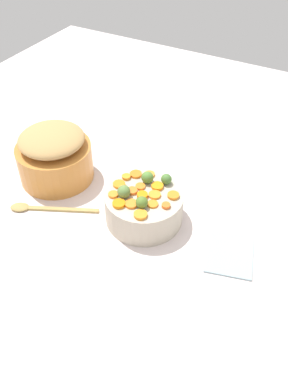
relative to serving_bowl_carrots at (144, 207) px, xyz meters
The scene contains 26 objects.
tabletop 0.07m from the serving_bowl_carrots, 49.63° to the left, with size 2.40×2.40×0.02m, color silver.
serving_bowl_carrots is the anchor object (origin of this frame).
metal_pot 0.36m from the serving_bowl_carrots, behind, with size 0.25×0.25×0.13m, color #C57D37.
stuffing_mound 0.38m from the serving_bowl_carrots, behind, with size 0.21×0.21×0.06m, color tan.
carrot_slice_0 0.06m from the serving_bowl_carrots, 87.87° to the right, with size 0.03×0.03×0.01m, color orange.
carrot_slice_1 0.11m from the serving_bowl_carrots, 154.76° to the left, with size 0.03×0.03×0.01m, color orange.
carrot_slice_2 0.07m from the serving_bowl_carrots, 72.37° to the left, with size 0.04×0.04×0.01m, color orange.
carrot_slice_3 0.06m from the serving_bowl_carrots, 19.15° to the left, with size 0.04×0.04×0.01m, color orange.
carrot_slice_4 0.10m from the serving_bowl_carrots, 119.26° to the right, with size 0.04×0.04×0.01m, color orange.
carrot_slice_5 0.10m from the serving_bowl_carrots, 10.77° to the right, with size 0.02×0.02×0.01m, color orange.
carrot_slice_6 0.10m from the serving_bowl_carrots, 148.44° to the right, with size 0.03×0.03×0.01m, color orange.
carrot_slice_7 0.08m from the serving_bowl_carrots, 100.63° to the right, with size 0.04×0.04×0.01m, color orange.
carrot_slice_8 0.06m from the serving_bowl_carrots, 136.94° to the left, with size 0.03×0.03×0.01m, color orange.
carrot_slice_9 0.07m from the serving_bowl_carrots, 169.30° to the right, with size 0.03×0.03×0.01m, color orange.
carrot_slice_10 0.11m from the serving_bowl_carrots, 134.69° to the left, with size 0.04×0.04×0.01m, color orange.
carrot_slice_11 0.10m from the serving_bowl_carrots, 23.01° to the left, with size 0.03×0.03×0.01m, color orange.
carrot_slice_12 0.10m from the serving_bowl_carrots, 107.90° to the left, with size 0.03×0.03×0.01m, color orange.
carrot_slice_13 0.10m from the serving_bowl_carrots, 67.41° to the right, with size 0.04×0.04×0.01m, color orange.
carrot_slice_14 0.10m from the serving_bowl_carrots, behind, with size 0.04×0.04×0.01m, color orange.
carrot_slice_15 0.07m from the serving_bowl_carrots, 31.80° to the right, with size 0.03×0.03×0.01m, color orange.
brussels_sprout_0 0.09m from the serving_bowl_carrots, 142.34° to the right, with size 0.04×0.04×0.04m, color #5E7F3D.
brussels_sprout_1 0.11m from the serving_bowl_carrots, 65.93° to the left, with size 0.03×0.03×0.03m, color #487533.
brussels_sprout_2 0.09m from the serving_bowl_carrots, 67.61° to the right, with size 0.04×0.04×0.04m, color #56772A.
brussels_sprout_3 0.09m from the serving_bowl_carrots, 108.48° to the left, with size 0.04×0.04×0.04m, color #548336.
wooden_spoon 0.34m from the serving_bowl_carrots, 158.01° to the right, with size 0.27×0.14×0.01m.
dish_towel 0.29m from the serving_bowl_carrots, ahead, with size 0.13×0.16×0.01m, color #94ADB5.
Camera 1 is at (0.40, -0.79, 0.92)m, focal length 38.05 mm.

